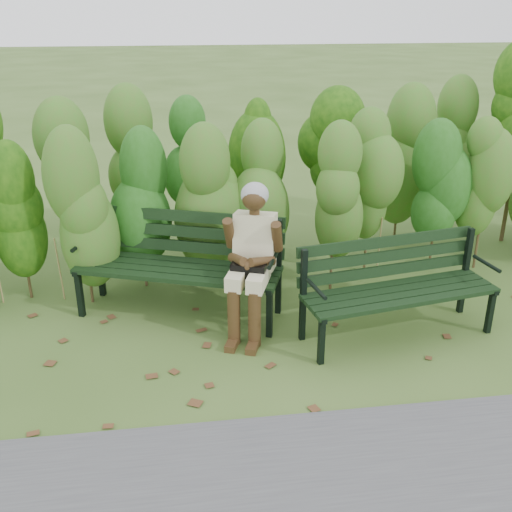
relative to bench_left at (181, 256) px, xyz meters
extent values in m
plane|color=#3B5920|center=(0.66, -0.85, -0.57)|extent=(80.00, 80.00, 0.00)
cylinder|color=#47381E|center=(-1.48, 0.45, -0.17)|extent=(0.03, 0.03, 0.80)
ellipsoid|color=#235B17|center=(-1.48, 0.45, 0.47)|extent=(0.64, 0.64, 1.44)
cylinder|color=#47381E|center=(-0.87, 0.45, -0.17)|extent=(0.03, 0.03, 0.80)
ellipsoid|color=#235B17|center=(-0.87, 0.45, 0.47)|extent=(0.64, 0.64, 1.44)
cylinder|color=#47381E|center=(-0.26, 0.45, -0.17)|extent=(0.03, 0.03, 0.80)
ellipsoid|color=#235B17|center=(-0.26, 0.45, 0.47)|extent=(0.64, 0.64, 1.44)
cylinder|color=#47381E|center=(0.35, 0.45, -0.17)|extent=(0.03, 0.03, 0.80)
ellipsoid|color=#235B17|center=(0.35, 0.45, 0.47)|extent=(0.64, 0.64, 1.44)
cylinder|color=#47381E|center=(0.96, 0.45, -0.17)|extent=(0.03, 0.03, 0.80)
ellipsoid|color=#235B17|center=(0.96, 0.45, 0.47)|extent=(0.64, 0.64, 1.44)
cylinder|color=#47381E|center=(1.57, 0.45, -0.17)|extent=(0.03, 0.03, 0.80)
ellipsoid|color=#235B17|center=(1.57, 0.45, 0.47)|extent=(0.64, 0.64, 1.44)
cylinder|color=#47381E|center=(2.19, 0.45, -0.17)|extent=(0.03, 0.03, 0.80)
ellipsoid|color=#235B17|center=(2.19, 0.45, 0.47)|extent=(0.64, 0.64, 1.44)
cylinder|color=#47381E|center=(2.80, 0.45, -0.17)|extent=(0.03, 0.03, 0.80)
ellipsoid|color=#235B17|center=(2.80, 0.45, 0.47)|extent=(0.64, 0.64, 1.44)
cylinder|color=#47381E|center=(3.41, 0.45, -0.17)|extent=(0.03, 0.03, 0.80)
ellipsoid|color=#235B17|center=(3.41, 0.45, 0.47)|extent=(0.64, 0.64, 1.44)
cylinder|color=#47381E|center=(-1.26, 1.45, -0.02)|extent=(0.04, 0.04, 1.10)
ellipsoid|color=#18480D|center=(-1.26, 1.45, 0.86)|extent=(0.70, 0.70, 1.98)
cylinder|color=#47381E|center=(-0.49, 1.45, -0.02)|extent=(0.04, 0.04, 1.10)
ellipsoid|color=#18480D|center=(-0.49, 1.45, 0.86)|extent=(0.70, 0.70, 1.98)
cylinder|color=#47381E|center=(0.27, 1.45, -0.02)|extent=(0.04, 0.04, 1.10)
ellipsoid|color=#18480D|center=(0.27, 1.45, 0.86)|extent=(0.70, 0.70, 1.98)
cylinder|color=#47381E|center=(1.04, 1.45, -0.02)|extent=(0.04, 0.04, 1.10)
ellipsoid|color=#18480D|center=(1.04, 1.45, 0.86)|extent=(0.70, 0.70, 1.98)
cylinder|color=#47381E|center=(1.81, 1.45, -0.02)|extent=(0.04, 0.04, 1.10)
ellipsoid|color=#18480D|center=(1.81, 1.45, 0.86)|extent=(0.70, 0.70, 1.98)
cylinder|color=#47381E|center=(2.58, 1.45, -0.02)|extent=(0.04, 0.04, 1.10)
ellipsoid|color=#18480D|center=(2.58, 1.45, 0.86)|extent=(0.70, 0.70, 1.98)
cylinder|color=#47381E|center=(3.35, 1.45, -0.02)|extent=(0.04, 0.04, 1.10)
ellipsoid|color=#18480D|center=(3.35, 1.45, 0.86)|extent=(0.70, 0.70, 1.98)
cylinder|color=#47381E|center=(4.11, 1.45, -0.02)|extent=(0.04, 0.04, 1.10)
cube|color=brown|center=(0.06, 0.01, -0.57)|extent=(0.09, 0.08, 0.01)
cube|color=brown|center=(2.99, -0.89, -0.57)|extent=(0.10, 0.11, 0.01)
cube|color=brown|center=(0.96, -0.79, -0.57)|extent=(0.11, 0.11, 0.01)
cube|color=brown|center=(1.51, -1.53, -0.57)|extent=(0.11, 0.10, 0.01)
cube|color=brown|center=(0.36, -0.34, -0.57)|extent=(0.11, 0.10, 0.01)
cube|color=brown|center=(-1.31, -0.09, -0.57)|extent=(0.11, 0.11, 0.01)
cube|color=brown|center=(1.76, -1.04, -0.57)|extent=(0.11, 0.10, 0.01)
cube|color=brown|center=(2.69, 0.08, -0.57)|extent=(0.11, 0.11, 0.01)
cube|color=brown|center=(-0.21, -1.45, -0.57)|extent=(0.11, 0.11, 0.01)
cube|color=brown|center=(2.78, -0.08, -0.57)|extent=(0.10, 0.08, 0.01)
cube|color=brown|center=(2.90, -0.12, -0.57)|extent=(0.10, 0.09, 0.01)
cube|color=brown|center=(-0.84, -0.50, -0.57)|extent=(0.09, 0.10, 0.01)
cube|color=brown|center=(1.76, -0.50, -0.57)|extent=(0.11, 0.11, 0.01)
cube|color=brown|center=(2.67, -1.33, -0.57)|extent=(0.11, 0.11, 0.01)
cube|color=brown|center=(0.87, -0.15, -0.57)|extent=(0.10, 0.11, 0.01)
cube|color=brown|center=(0.91, -0.48, -0.57)|extent=(0.11, 0.11, 0.01)
cube|color=brown|center=(-0.92, -1.03, -0.57)|extent=(0.11, 0.11, 0.01)
cube|color=brown|center=(-0.91, -1.62, -0.57)|extent=(0.09, 0.11, 0.01)
cube|color=brown|center=(1.72, -0.44, -0.57)|extent=(0.08, 0.09, 0.01)
cube|color=brown|center=(0.12, -0.81, -0.57)|extent=(0.11, 0.09, 0.01)
cube|color=brown|center=(0.55, -0.93, -0.57)|extent=(0.11, 0.11, 0.01)
cube|color=black|center=(-0.11, -0.30, -0.09)|extent=(1.87, 0.78, 0.04)
cube|color=black|center=(-0.06, -0.18, -0.09)|extent=(1.87, 0.78, 0.04)
cube|color=black|center=(-0.02, -0.05, -0.09)|extent=(1.87, 0.78, 0.04)
cube|color=black|center=(0.03, 0.08, -0.09)|extent=(1.87, 0.78, 0.04)
cube|color=black|center=(0.06, 0.17, 0.03)|extent=(1.85, 0.72, 0.11)
cube|color=black|center=(0.07, 0.19, 0.18)|extent=(1.85, 0.72, 0.11)
cube|color=black|center=(0.07, 0.20, 0.34)|extent=(1.85, 0.72, 0.11)
cube|color=black|center=(-0.99, 0.00, -0.33)|extent=(0.07, 0.07, 0.49)
cube|color=black|center=(-0.83, 0.44, -0.09)|extent=(0.07, 0.07, 0.97)
cube|color=black|center=(-0.92, 0.21, -0.11)|extent=(0.24, 0.53, 0.04)
cylinder|color=black|center=(-0.93, 0.15, 0.13)|extent=(0.17, 0.39, 0.04)
cube|color=black|center=(0.76, -0.63, -0.33)|extent=(0.07, 0.07, 0.49)
cube|color=black|center=(0.92, -0.19, -0.09)|extent=(0.07, 0.07, 0.97)
cube|color=black|center=(0.83, -0.43, -0.11)|extent=(0.24, 0.53, 0.04)
cylinder|color=black|center=(0.82, -0.48, 0.13)|extent=(0.17, 0.39, 0.04)
cube|color=black|center=(1.95, -0.98, -0.13)|extent=(1.75, 0.41, 0.04)
cube|color=black|center=(1.92, -0.86, -0.13)|extent=(1.75, 0.41, 0.04)
cube|color=black|center=(1.90, -0.74, -0.13)|extent=(1.75, 0.41, 0.04)
cube|color=black|center=(1.88, -0.62, -0.13)|extent=(1.75, 0.41, 0.04)
cube|color=black|center=(1.87, -0.53, -0.03)|extent=(1.74, 0.36, 0.10)
cube|color=black|center=(1.86, -0.51, 0.11)|extent=(1.74, 0.36, 0.10)
cube|color=black|center=(1.86, -0.50, 0.25)|extent=(1.74, 0.36, 0.10)
cube|color=black|center=(1.12, -1.14, -0.35)|extent=(0.06, 0.06, 0.44)
cube|color=black|center=(1.05, -0.72, -0.13)|extent=(0.06, 0.06, 0.88)
cube|color=black|center=(1.09, -0.94, -0.15)|extent=(0.13, 0.49, 0.04)
cylinder|color=black|center=(1.09, -0.99, 0.06)|extent=(0.10, 0.37, 0.04)
cube|color=black|center=(2.78, -0.84, -0.35)|extent=(0.06, 0.06, 0.44)
cube|color=black|center=(2.70, -0.43, -0.13)|extent=(0.06, 0.06, 0.88)
cube|color=black|center=(2.74, -0.65, -0.15)|extent=(0.13, 0.49, 0.04)
cylinder|color=black|center=(2.75, -0.70, 0.06)|extent=(0.10, 0.37, 0.04)
cube|color=beige|center=(0.49, -0.54, 0.01)|extent=(0.28, 0.46, 0.13)
cube|color=beige|center=(0.67, -0.60, 0.01)|extent=(0.28, 0.46, 0.13)
cylinder|color=#412B15|center=(0.43, -0.70, -0.31)|extent=(0.15, 0.15, 0.53)
cylinder|color=#412B15|center=(0.61, -0.77, -0.31)|extent=(0.15, 0.15, 0.53)
cube|color=#412B15|center=(0.40, -0.78, -0.54)|extent=(0.16, 0.23, 0.06)
cube|color=#412B15|center=(0.58, -0.84, -0.54)|extent=(0.16, 0.23, 0.06)
cube|color=beige|center=(0.67, -0.30, 0.25)|extent=(0.44, 0.37, 0.54)
cylinder|color=#412B15|center=(0.67, -0.32, 0.53)|extent=(0.09, 0.09, 0.10)
sphere|color=#412B15|center=(0.66, -0.33, 0.66)|extent=(0.22, 0.22, 0.22)
ellipsoid|color=gray|center=(0.67, -0.31, 0.69)|extent=(0.25, 0.24, 0.23)
cylinder|color=#412B15|center=(0.44, -0.31, 0.33)|extent=(0.16, 0.23, 0.32)
cylinder|color=#412B15|center=(0.85, -0.46, 0.33)|extent=(0.16, 0.23, 0.32)
cylinder|color=#412B15|center=(0.50, -0.47, 0.14)|extent=(0.17, 0.29, 0.14)
cylinder|color=#412B15|center=(0.70, -0.55, 0.14)|extent=(0.28, 0.22, 0.14)
sphere|color=#412B15|center=(0.58, -0.57, 0.12)|extent=(0.11, 0.11, 0.11)
cube|color=black|center=(0.58, -0.56, 0.05)|extent=(0.33, 0.22, 0.17)
camera|label=1|loc=(-0.02, -5.34, 2.26)|focal=42.00mm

